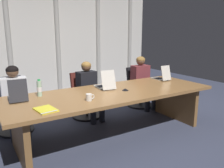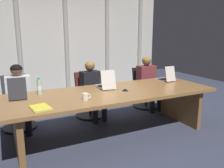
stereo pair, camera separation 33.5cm
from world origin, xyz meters
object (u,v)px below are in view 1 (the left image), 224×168
(laptop_left_mid, at_px, (105,85))
(water_bottle_primary, at_px, (39,88))
(office_chair_left_end, at_px, (14,111))
(coffee_mug_near, at_px, (89,97))
(laptop_left_end, at_px, (18,96))
(laptop_center, at_px, (161,77))
(person_left_end, at_px, (15,96))
(conference_mic_left_side, at_px, (125,89))
(office_chair_center, at_px, (139,91))
(person_left_mid, at_px, (89,87))
(office_chair_left_mid, at_px, (85,100))
(person_center, at_px, (142,79))
(spiral_notepad, at_px, (46,110))

(laptop_left_mid, height_order, water_bottle_primary, laptop_left_mid)
(office_chair_left_end, xyz_separation_m, coffee_mug_near, (0.82, -1.32, 0.45))
(laptop_left_end, distance_m, laptop_center, 2.75)
(person_left_end, distance_m, conference_mic_left_side, 1.84)
(office_chair_center, bearing_deg, person_left_mid, -91.30)
(laptop_left_mid, height_order, office_chair_center, laptop_left_mid)
(laptop_center, bearing_deg, person_left_end, 78.54)
(laptop_left_end, height_order, coffee_mug_near, laptop_left_end)
(office_chair_left_mid, bearing_deg, person_left_end, -92.85)
(office_chair_left_mid, distance_m, person_center, 1.41)
(person_left_mid, bearing_deg, laptop_center, 59.67)
(laptop_center, bearing_deg, laptop_left_end, 91.44)
(coffee_mug_near, relative_size, conference_mic_left_side, 1.21)
(office_chair_center, xyz_separation_m, person_left_mid, (-1.37, -0.16, 0.31))
(laptop_center, xyz_separation_m, coffee_mug_near, (-1.90, -0.55, -0.01))
(office_chair_center, xyz_separation_m, spiral_notepad, (-2.58, -1.41, 0.43))
(office_chair_left_mid, distance_m, person_left_end, 1.39)
(laptop_center, bearing_deg, person_center, 0.05)
(laptop_left_end, distance_m, office_chair_center, 2.93)
(person_left_end, relative_size, conference_mic_left_side, 10.62)
(laptop_left_mid, xyz_separation_m, person_left_end, (-1.36, 0.64, -0.15))
(office_chair_center, xyz_separation_m, person_left_end, (-2.74, -0.15, 0.33))
(person_center, height_order, conference_mic_left_side, person_center)
(laptop_left_end, bearing_deg, office_chair_left_end, 1.46)
(water_bottle_primary, bearing_deg, laptop_left_mid, -3.59)
(person_left_mid, distance_m, person_center, 1.35)
(person_left_mid, relative_size, water_bottle_primary, 4.37)
(office_chair_center, distance_m, water_bottle_primary, 2.63)
(coffee_mug_near, bearing_deg, conference_mic_left_side, 15.24)
(person_left_mid, distance_m, coffee_mug_near, 1.30)
(person_left_mid, bearing_deg, laptop_left_end, -72.50)
(laptop_left_mid, bearing_deg, person_left_mid, 5.74)
(office_chair_center, relative_size, spiral_notepad, 2.72)
(person_center, xyz_separation_m, conference_mic_left_side, (-1.14, -0.96, 0.11))
(coffee_mug_near, height_order, conference_mic_left_side, coffee_mug_near)
(office_chair_left_mid, height_order, spiral_notepad, office_chair_left_mid)
(person_left_mid, xyz_separation_m, spiral_notepad, (-1.21, -1.25, 0.12))
(conference_mic_left_side, bearing_deg, person_left_end, 148.62)
(laptop_center, height_order, spiral_notepad, laptop_center)
(person_left_end, bearing_deg, person_center, 92.17)
(person_left_end, bearing_deg, laptop_center, 79.35)
(laptop_center, xyz_separation_m, office_chair_center, (0.04, 0.76, -0.48))
(laptop_center, xyz_separation_m, office_chair_left_mid, (-1.35, 0.76, -0.48))
(laptop_left_mid, height_order, person_center, person_center)
(office_chair_left_mid, distance_m, conference_mic_left_side, 1.21)
(laptop_left_mid, xyz_separation_m, coffee_mug_near, (-0.56, -0.53, -0.01))
(laptop_center, relative_size, office_chair_left_end, 0.41)
(office_chair_left_end, relative_size, conference_mic_left_side, 8.65)
(laptop_left_end, relative_size, person_center, 0.36)
(conference_mic_left_side, height_order, spiral_notepad, conference_mic_left_side)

